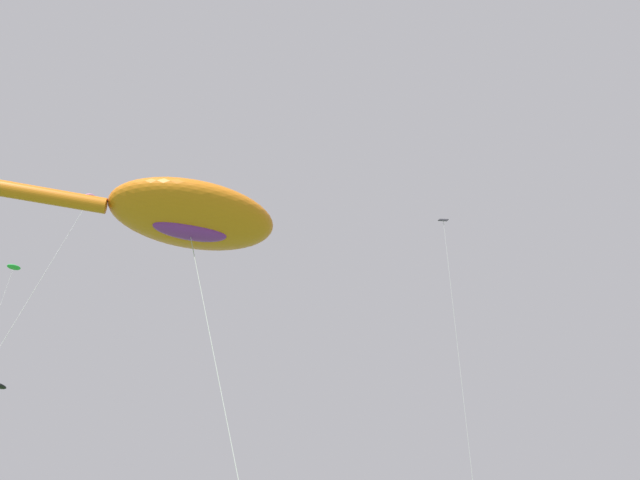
% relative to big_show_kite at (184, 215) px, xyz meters
% --- Properties ---
extents(big_show_kite, '(11.58, 4.39, 14.80)m').
position_rel_big_show_kite_xyz_m(big_show_kite, '(0.00, 0.00, 0.00)').
color(big_show_kite, orange).
rests_on(big_show_kite, ground).
extents(small_kite_tiny_distant, '(1.63, 4.85, 23.61)m').
position_rel_big_show_kite_xyz_m(small_kite_tiny_distant, '(-6.63, 22.37, 8.73)').
color(small_kite_tiny_distant, green).
rests_on(small_kite_tiny_distant, ground).
extents(small_kite_stunt_black, '(3.42, 4.02, 20.11)m').
position_rel_big_show_kite_xyz_m(small_kite_stunt_black, '(-3.24, 8.44, 5.73)').
color(small_kite_stunt_black, pink).
rests_on(small_kite_stunt_black, ground).
extents(small_kite_delta_white, '(1.01, 2.68, 25.00)m').
position_rel_big_show_kite_xyz_m(small_kite_delta_white, '(17.45, 6.32, 6.71)').
color(small_kite_delta_white, black).
rests_on(small_kite_delta_white, ground).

